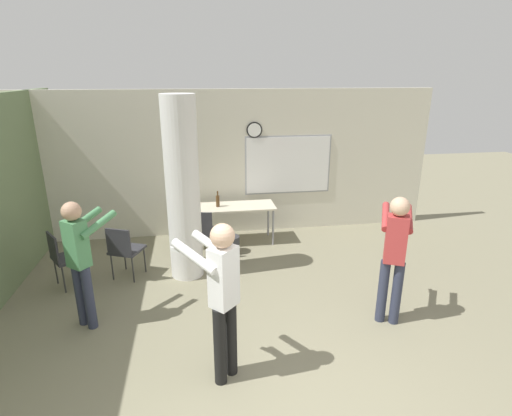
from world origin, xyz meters
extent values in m
cube|color=beige|center=(0.00, 5.06, 1.40)|extent=(8.00, 0.12, 2.80)
cylinder|color=black|center=(0.43, 4.99, 2.05)|extent=(0.30, 0.03, 0.30)
cylinder|color=white|center=(0.43, 4.97, 2.05)|extent=(0.26, 0.01, 0.25)
cube|color=#99999E|center=(1.11, 5.00, 1.35)|extent=(1.72, 0.01, 1.16)
cube|color=white|center=(1.11, 4.99, 1.35)|extent=(1.66, 0.02, 1.10)
cylinder|color=white|center=(-0.91, 3.30, 1.40)|extent=(0.51, 0.51, 2.80)
cube|color=beige|center=(-0.19, 4.46, 0.71)|extent=(1.83, 0.60, 0.03)
cylinder|color=gray|center=(-1.04, 4.22, 0.35)|extent=(0.04, 0.04, 0.70)
cylinder|color=gray|center=(0.67, 4.22, 0.35)|extent=(0.04, 0.04, 0.70)
cylinder|color=gray|center=(-1.04, 4.71, 0.35)|extent=(0.04, 0.04, 0.70)
cylinder|color=gray|center=(0.67, 4.71, 0.35)|extent=(0.04, 0.04, 0.70)
cylinder|color=#4C3319|center=(-0.33, 4.47, 0.83)|extent=(0.07, 0.07, 0.21)
cylinder|color=#4C3319|center=(-0.33, 4.47, 0.98)|extent=(0.03, 0.03, 0.09)
cylinder|color=#38383D|center=(-0.13, 4.00, 0.16)|extent=(0.29, 0.29, 0.31)
cube|color=#2D2D33|center=(-0.63, 3.98, 0.45)|extent=(0.51, 0.51, 0.04)
cube|color=#2D2D33|center=(-0.67, 3.77, 0.67)|extent=(0.39, 0.10, 0.40)
cylinder|color=#333333|center=(-0.42, 4.12, 0.21)|extent=(0.02, 0.02, 0.43)
cylinder|color=#333333|center=(-0.78, 4.19, 0.21)|extent=(0.02, 0.02, 0.43)
cylinder|color=#333333|center=(-0.49, 3.77, 0.21)|extent=(0.02, 0.02, 0.43)
cylinder|color=#333333|center=(-0.84, 3.83, 0.21)|extent=(0.02, 0.02, 0.43)
cube|color=#2D2D33|center=(-1.83, 3.39, 0.45)|extent=(0.58, 0.58, 0.04)
cube|color=#2D2D33|center=(-1.91, 3.20, 0.67)|extent=(0.38, 0.18, 0.40)
cylinder|color=#333333|center=(-1.59, 3.48, 0.21)|extent=(0.02, 0.02, 0.43)
cylinder|color=#333333|center=(-1.92, 3.62, 0.21)|extent=(0.02, 0.02, 0.43)
cylinder|color=#333333|center=(-1.73, 3.15, 0.21)|extent=(0.02, 0.02, 0.43)
cylinder|color=#333333|center=(-2.06, 3.29, 0.21)|extent=(0.02, 0.02, 0.43)
cube|color=#2D2D33|center=(-2.63, 3.24, 0.45)|extent=(0.61, 0.61, 0.04)
cube|color=#2D2D33|center=(-2.81, 3.13, 0.67)|extent=(0.24, 0.35, 0.40)
cylinder|color=#333333|center=(-2.39, 3.19, 0.21)|extent=(0.02, 0.02, 0.43)
cylinder|color=#333333|center=(-2.58, 3.49, 0.21)|extent=(0.02, 0.02, 0.43)
cylinder|color=#333333|center=(-2.69, 2.99, 0.21)|extent=(0.02, 0.02, 0.43)
cylinder|color=#333333|center=(-2.88, 3.29, 0.21)|extent=(0.02, 0.02, 0.43)
cylinder|color=black|center=(-0.44, 0.96, 0.44)|extent=(0.13, 0.13, 0.88)
cylinder|color=black|center=(-0.56, 0.84, 0.44)|extent=(0.13, 0.13, 0.88)
cube|color=white|center=(-0.50, 0.90, 1.19)|extent=(0.32, 0.32, 0.62)
sphere|color=#D8AD8C|center=(-0.50, 0.90, 1.62)|extent=(0.24, 0.24, 0.24)
cylinder|color=white|center=(-0.57, 1.18, 1.39)|extent=(0.45, 0.46, 0.25)
cylinder|color=white|center=(-0.77, 0.98, 1.39)|extent=(0.45, 0.46, 0.25)
cube|color=white|center=(-0.95, 1.16, 1.40)|extent=(0.12, 0.12, 0.04)
cylinder|color=#2D3347|center=(-2.10, 2.05, 0.42)|extent=(0.12, 0.12, 0.84)
cylinder|color=#2D3347|center=(-2.23, 2.15, 0.42)|extent=(0.12, 0.12, 0.84)
cube|color=#4C8C59|center=(-2.16, 2.10, 1.13)|extent=(0.31, 0.30, 0.59)
sphere|color=tan|center=(-2.16, 2.10, 1.55)|extent=(0.23, 0.23, 0.23)
cylinder|color=#4C8C59|center=(-1.91, 2.20, 1.33)|extent=(0.40, 0.46, 0.24)
cylinder|color=#4C8C59|center=(-2.12, 2.37, 1.33)|extent=(0.40, 0.46, 0.24)
cylinder|color=#2D3347|center=(1.72, 1.55, 0.43)|extent=(0.12, 0.12, 0.85)
cylinder|color=#2D3347|center=(1.57, 1.62, 0.43)|extent=(0.12, 0.12, 0.85)
cube|color=#B23838|center=(1.65, 1.59, 1.16)|extent=(0.31, 0.28, 0.60)
sphere|color=#D8AD8C|center=(1.65, 1.59, 1.57)|extent=(0.23, 0.23, 0.23)
cylinder|color=#B23838|center=(1.88, 1.75, 1.35)|extent=(0.31, 0.52, 0.24)
cylinder|color=#B23838|center=(1.63, 1.86, 1.35)|extent=(0.31, 0.52, 0.24)
cube|color=white|center=(1.73, 2.08, 1.36)|extent=(0.09, 0.13, 0.04)
camera|label=1|loc=(-0.73, -2.55, 3.06)|focal=28.00mm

